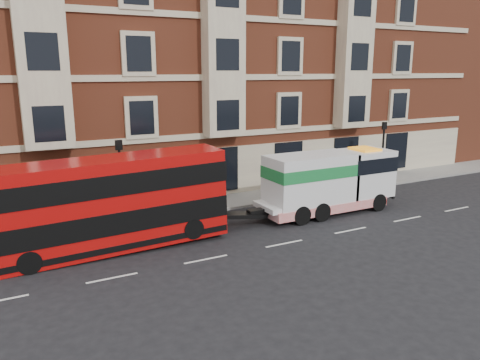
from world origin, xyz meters
The scene contains 8 objects.
ground centered at (0.00, 0.00, 0.00)m, with size 120.00×120.00×0.00m, color black.
sidewalk centered at (0.00, 7.50, 0.07)m, with size 90.00×3.00×0.15m, color slate.
victorian_terrace centered at (0.50, 15.00, 10.07)m, with size 45.00×12.00×20.40m.
lamp_post_west centered at (-6.00, 6.20, 2.68)m, with size 0.35×0.15×4.35m.
lamp_post_east centered at (12.00, 6.20, 2.68)m, with size 0.35×0.15×4.35m.
double_decker_bus centered at (-7.29, 2.99, 2.23)m, with size 10.38×2.38×4.20m.
tow_truck centered at (4.77, 2.99, 1.84)m, with size 8.31×2.46×3.46m.
pedestrian centered at (-10.83, 6.35, 1.05)m, with size 0.66×0.43×1.81m, color #192533.
Camera 1 is at (-11.44, -17.30, 7.94)m, focal length 35.00 mm.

